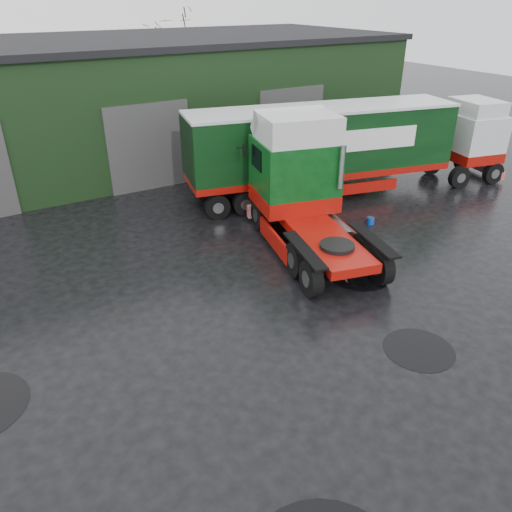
% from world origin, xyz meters
% --- Properties ---
extents(ground, '(100.00, 100.00, 0.00)m').
position_xyz_m(ground, '(0.00, 0.00, 0.00)').
color(ground, black).
extents(warehouse, '(32.40, 12.40, 6.30)m').
position_xyz_m(warehouse, '(2.00, 20.00, 3.16)').
color(warehouse, black).
rests_on(warehouse, ground).
extents(hero_tractor, '(4.85, 8.01, 4.64)m').
position_xyz_m(hero_tractor, '(4.50, 4.50, 2.32)').
color(hero_tractor, '#093F13').
rests_on(hero_tractor, ground).
extents(lorry_right, '(15.79, 6.11, 4.10)m').
position_xyz_m(lorry_right, '(8.18, 9.00, 2.05)').
color(lorry_right, silver).
rests_on(lorry_right, ground).
extents(wash_bucket, '(0.33, 0.33, 0.29)m').
position_xyz_m(wash_bucket, '(8.04, 5.34, 0.14)').
color(wash_bucket, '#083CBE').
rests_on(wash_bucket, ground).
extents(tree_back_b, '(4.40, 4.40, 7.50)m').
position_xyz_m(tree_back_b, '(10.00, 30.00, 3.75)').
color(tree_back_b, black).
rests_on(tree_back_b, ground).
extents(puddle_1, '(2.03, 2.03, 0.01)m').
position_xyz_m(puddle_1, '(4.80, 2.35, 0.00)').
color(puddle_1, black).
rests_on(puddle_1, ground).
extents(puddle_3, '(1.88, 1.88, 0.01)m').
position_xyz_m(puddle_3, '(3.53, -1.44, 0.00)').
color(puddle_3, black).
rests_on(puddle_3, ground).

